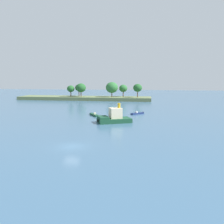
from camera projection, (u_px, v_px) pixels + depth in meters
name	position (u px, v px, depth m)	size (l,w,h in m)	color
ground_plane	(72.00, 147.00, 38.50)	(400.00, 400.00, 0.00)	#3D607F
treeline_island	(89.00, 95.00, 123.56)	(69.32, 13.12, 9.29)	#66754C
fishing_skiff	(94.00, 115.00, 70.48)	(3.97, 5.29, 1.02)	#19472D
tugboat	(114.00, 118.00, 59.61)	(9.26, 7.32, 4.87)	#19472D
small_motorboat	(137.00, 113.00, 73.78)	(4.14, 4.06, 0.93)	navy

